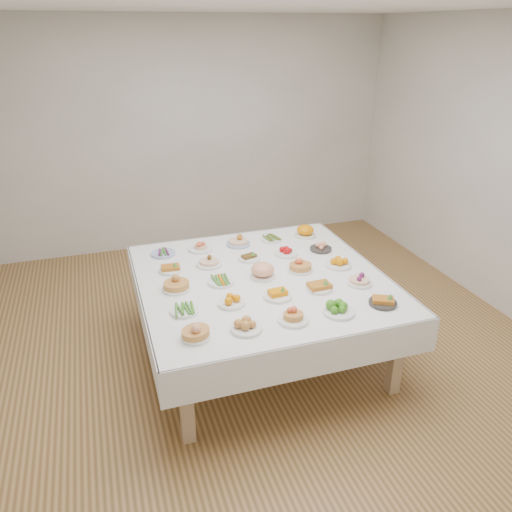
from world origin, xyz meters
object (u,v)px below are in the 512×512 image
object	(u,v)px
display_table	(262,285)
dish_0	(196,331)
dish_24	(305,231)
dish_12	(263,270)

from	to	relation	value
display_table	dish_0	xyz separation A→B (m)	(-0.71, -0.71, 0.13)
dish_0	dish_24	distance (m)	2.00
dish_0	dish_24	world-z (taller)	dish_0
dish_24	display_table	bearing A→B (deg)	-134.50
display_table	dish_24	world-z (taller)	dish_24
dish_0	dish_12	size ratio (longest dim) A/B	1.03
dish_12	dish_24	distance (m)	1.00
dish_0	dish_12	xyz separation A→B (m)	(0.71, 0.70, 0.00)
display_table	dish_24	bearing A→B (deg)	45.50
display_table	dish_0	bearing A→B (deg)	-135.02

